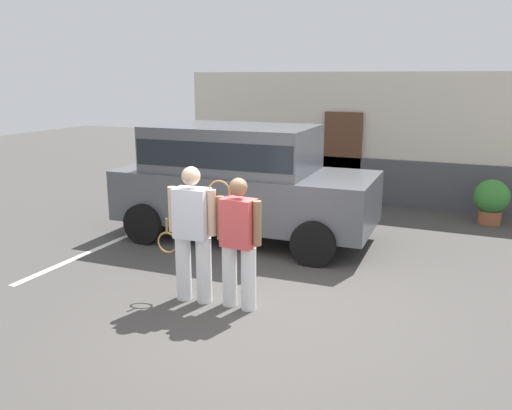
% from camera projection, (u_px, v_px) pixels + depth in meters
% --- Properties ---
extents(ground_plane, '(40.00, 40.00, 0.00)m').
position_uv_depth(ground_plane, '(251.00, 308.00, 6.76)').
color(ground_plane, '#423F3D').
extents(parking_stripe_0, '(0.12, 4.40, 0.01)m').
position_uv_depth(parking_stripe_0, '(111.00, 243.00, 9.43)').
color(parking_stripe_0, silver).
rests_on(parking_stripe_0, ground_plane).
extents(house_frontage, '(9.04, 0.40, 3.01)m').
position_uv_depth(house_frontage, '(366.00, 142.00, 12.32)').
color(house_frontage, beige).
rests_on(house_frontage, ground_plane).
extents(parked_suv, '(4.67, 2.30, 2.05)m').
position_uv_depth(parked_suv, '(240.00, 176.00, 9.50)').
color(parked_suv, '#4C4F54').
rests_on(parked_suv, ground_plane).
extents(tennis_player_man, '(0.92, 0.31, 1.79)m').
position_uv_depth(tennis_player_man, '(192.00, 233.00, 6.80)').
color(tennis_player_man, white).
rests_on(tennis_player_man, ground_plane).
extents(tennis_player_woman, '(0.76, 0.29, 1.69)m').
position_uv_depth(tennis_player_woman, '(238.00, 241.00, 6.60)').
color(tennis_player_woman, white).
rests_on(tennis_player_woman, ground_plane).
extents(potted_plant_by_porch, '(0.69, 0.69, 0.90)m').
position_uv_depth(potted_plant_by_porch, '(491.00, 199.00, 10.56)').
color(potted_plant_by_porch, '#9E5638').
rests_on(potted_plant_by_porch, ground_plane).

